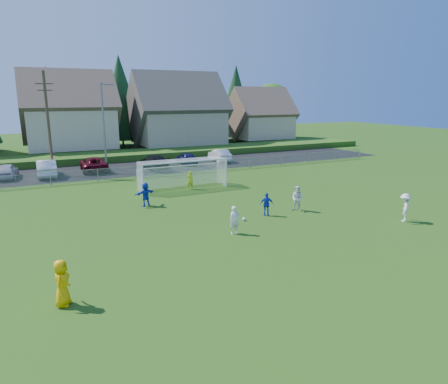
{
  "coord_description": "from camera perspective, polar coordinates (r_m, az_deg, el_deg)",
  "views": [
    {
      "loc": [
        -11.46,
        -15.3,
        7.64
      ],
      "look_at": [
        0.0,
        8.0,
        1.4
      ],
      "focal_mm": 32.0,
      "sensor_mm": 36.0,
      "label": 1
    }
  ],
  "objects": [
    {
      "name": "asphalt_lot",
      "position": [
        44.96,
        -11.06,
        3.48
      ],
      "size": [
        60.0,
        60.0,
        0.0
      ],
      "primitive_type": "plane",
      "color": "black",
      "rests_on": "ground"
    },
    {
      "name": "car_a",
      "position": [
        43.38,
        -28.64,
        2.67
      ],
      "size": [
        2.18,
        4.39,
        1.44
      ],
      "primitive_type": "imported",
      "rotation": [
        0.0,
        0.0,
        3.02
      ],
      "color": "#B3B4BB",
      "rests_on": "ground"
    },
    {
      "name": "car_e",
      "position": [
        46.28,
        -5.37,
        4.84
      ],
      "size": [
        1.94,
        4.28,
        1.43
      ],
      "primitive_type": "imported",
      "rotation": [
        0.0,
        0.0,
        3.08
      ],
      "color": "#11163D",
      "rests_on": "ground"
    },
    {
      "name": "player_white_a",
      "position": [
        22.65,
        1.52,
        -4.04
      ],
      "size": [
        0.61,
        0.42,
        1.62
      ],
      "primitive_type": "imported",
      "rotation": [
        0.0,
        0.0,
        -0.06
      ],
      "color": "silver",
      "rests_on": "ground"
    },
    {
      "name": "soccer_ball",
      "position": [
        25.22,
        2.86,
        -3.88
      ],
      "size": [
        0.22,
        0.22,
        0.22
      ],
      "primitive_type": "sphere",
      "color": "white",
      "rests_on": "ground"
    },
    {
      "name": "streetlight",
      "position": [
        41.98,
        -16.73,
        9.12
      ],
      "size": [
        1.38,
        0.18,
        9.0
      ],
      "color": "slate",
      "rests_on": "ground"
    },
    {
      "name": "player_blue_b",
      "position": [
        28.94,
        -11.16,
        -0.32
      ],
      "size": [
        1.66,
        0.99,
        1.7
      ],
      "primitive_type": "imported",
      "rotation": [
        0.0,
        0.0,
        3.47
      ],
      "color": "#1437BD",
      "rests_on": "ground"
    },
    {
      "name": "player_white_c",
      "position": [
        27.27,
        24.41,
        -2.05
      ],
      "size": [
        1.31,
        1.24,
        1.78
      ],
      "primitive_type": "imported",
      "rotation": [
        0.0,
        0.0,
        3.82
      ],
      "color": "silver",
      "rests_on": "ground"
    },
    {
      "name": "goalkeeper",
      "position": [
        33.7,
        -4.89,
        1.71
      ],
      "size": [
        0.63,
        0.47,
        1.56
      ],
      "primitive_type": "imported",
      "rotation": [
        0.0,
        0.0,
        2.96
      ],
      "color": "#D1E51A",
      "rests_on": "ground"
    },
    {
      "name": "tree_row",
      "position": [
        65.25,
        -15.52,
        12.39
      ],
      "size": [
        65.98,
        12.36,
        13.8
      ],
      "color": "#382616",
      "rests_on": "ground"
    },
    {
      "name": "chainlink_fence",
      "position": [
        39.65,
        -8.98,
        3.15
      ],
      "size": [
        52.06,
        0.06,
        1.2
      ],
      "color": "gray",
      "rests_on": "ground"
    },
    {
      "name": "car_c",
      "position": [
        44.02,
        -18.12,
        3.83
      ],
      "size": [
        2.71,
        5.47,
        1.49
      ],
      "primitive_type": "imported",
      "rotation": [
        0.0,
        0.0,
        3.1
      ],
      "color": "#4E0814",
      "rests_on": "ground"
    },
    {
      "name": "houses_row",
      "position": [
        59.3,
        -13.44,
        12.85
      ],
      "size": [
        53.9,
        11.45,
        13.27
      ],
      "color": "tan",
      "rests_on": "ground"
    },
    {
      "name": "player_blue_a",
      "position": [
        26.25,
        6.11,
        -1.75
      ],
      "size": [
        0.97,
        0.72,
        1.52
      ],
      "primitive_type": "imported",
      "rotation": [
        0.0,
        0.0,
        2.7
      ],
      "color": "#1437BD",
      "rests_on": "ground"
    },
    {
      "name": "car_d",
      "position": [
        43.8,
        -9.89,
        4.29
      ],
      "size": [
        2.31,
        5.38,
        1.54
      ],
      "primitive_type": "imported",
      "rotation": [
        0.0,
        0.0,
        3.11
      ],
      "color": "black",
      "rests_on": "ground"
    },
    {
      "name": "player_white_b",
      "position": [
        27.56,
        10.48,
        -0.94
      ],
      "size": [
        1.03,
        1.07,
        1.74
      ],
      "primitive_type": "imported",
      "rotation": [
        0.0,
        0.0,
        -0.94
      ],
      "color": "silver",
      "rests_on": "ground"
    },
    {
      "name": "ground",
      "position": [
        20.59,
        9.99,
        -8.49
      ],
      "size": [
        160.0,
        160.0,
        0.0
      ],
      "primitive_type": "plane",
      "color": "#193D0C",
      "rests_on": "ground"
    },
    {
      "name": "car_b",
      "position": [
        42.66,
        -24.03,
        3.13
      ],
      "size": [
        1.8,
        4.99,
        1.64
      ],
      "primitive_type": "imported",
      "rotation": [
        0.0,
        0.0,
        3.13
      ],
      "color": "silver",
      "rests_on": "ground"
    },
    {
      "name": "utility_pole",
      "position": [
        42.42,
        -23.81,
        9.01
      ],
      "size": [
        1.6,
        0.26,
        10.0
      ],
      "color": "#473321",
      "rests_on": "ground"
    },
    {
      "name": "referee",
      "position": [
        16.31,
        -22.16,
        -11.94
      ],
      "size": [
        0.87,
        1.04,
        1.81
      ],
      "primitive_type": "imported",
      "rotation": [
        0.0,
        0.0,
        1.18
      ],
      "color": "#FFB405",
      "rests_on": "ground"
    },
    {
      "name": "soccer_goal",
      "position": [
        33.92,
        -6.02,
        3.22
      ],
      "size": [
        7.42,
        1.9,
        2.5
      ],
      "color": "white",
      "rests_on": "ground"
    },
    {
      "name": "grass_embankment",
      "position": [
        52.09,
        -13.28,
        5.16
      ],
      "size": [
        70.0,
        6.0,
        0.8
      ],
      "primitive_type": "cube",
      "color": "#1E420F",
      "rests_on": "ground"
    },
    {
      "name": "car_f",
      "position": [
        48.19,
        -0.63,
        5.26
      ],
      "size": [
        1.92,
        4.54,
        1.46
      ],
      "primitive_type": "imported",
      "rotation": [
        0.0,
        0.0,
        3.05
      ],
      "color": "white",
      "rests_on": "ground"
    }
  ]
}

